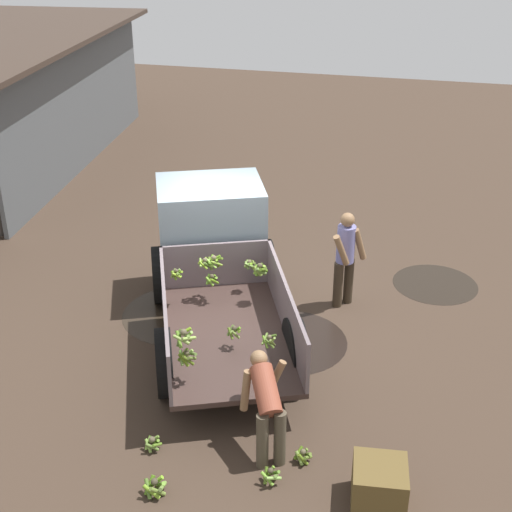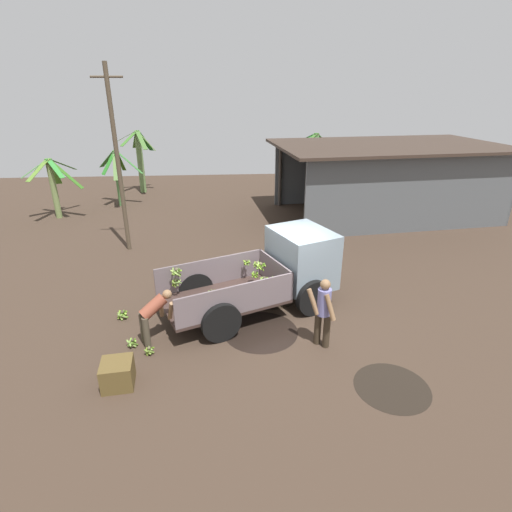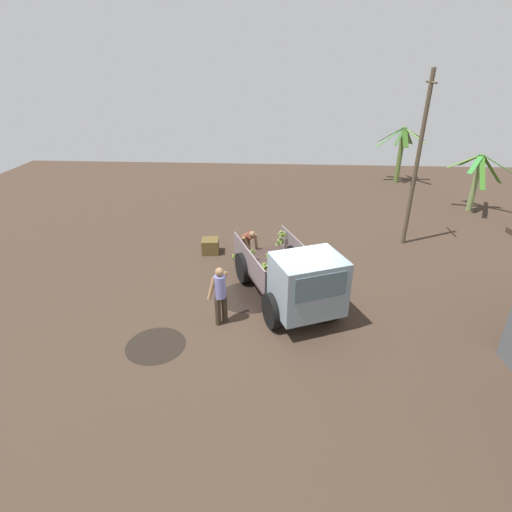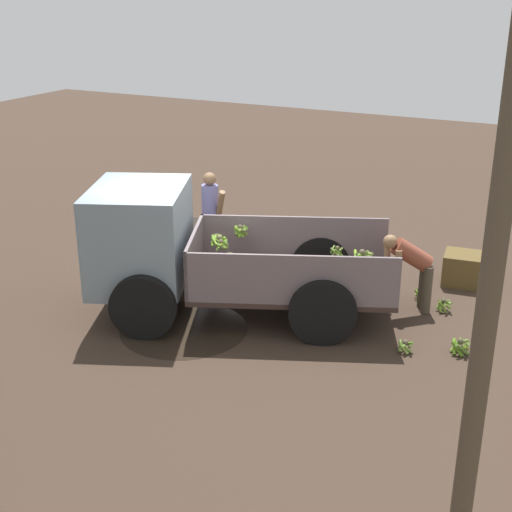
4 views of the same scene
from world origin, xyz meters
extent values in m
plane|color=#3D2E23|center=(0.00, 0.00, 0.00)|extent=(36.00, 36.00, 0.00)
cylinder|color=black|center=(-0.67, -1.11, 0.00)|extent=(1.83, 1.83, 0.01)
cylinder|color=#2C231A|center=(-0.32, 0.83, 0.00)|extent=(1.92, 1.92, 0.01)
cylinder|color=black|center=(1.78, -3.28, 0.00)|extent=(1.51, 1.51, 0.01)
cube|color=#392924|center=(-1.56, -0.36, 0.53)|extent=(3.50, 2.81, 0.08)
cube|color=slate|center=(-1.89, 0.44, 0.94)|extent=(2.83, 1.22, 0.75)
cube|color=slate|center=(-1.22, -1.16, 0.94)|extent=(2.83, 1.22, 0.75)
cube|color=slate|center=(-0.17, 0.22, 0.94)|extent=(0.73, 1.66, 0.75)
cube|color=gray|center=(0.60, 0.54, 1.25)|extent=(1.95, 2.14, 1.52)
cube|color=#4C606B|center=(1.25, 0.81, 1.55)|extent=(0.56, 1.30, 0.67)
cylinder|color=black|center=(0.05, 1.31, 0.49)|extent=(0.99, 0.58, 0.98)
cylinder|color=black|center=(0.76, -0.39, 0.49)|extent=(0.99, 0.58, 0.98)
cylinder|color=black|center=(-2.33, 0.31, 0.49)|extent=(0.99, 0.58, 0.98)
cylinder|color=black|center=(-1.62, -1.39, 0.49)|extent=(0.99, 0.58, 0.98)
sphere|color=brown|center=(-2.01, -1.10, 0.93)|extent=(0.06, 0.06, 0.06)
cylinder|color=olive|center=(-2.06, -1.11, 0.86)|extent=(0.07, 0.14, 0.16)
cylinder|color=#88A348|center=(-2.02, -1.14, 0.86)|extent=(0.14, 0.07, 0.16)
cylinder|color=#84A246|center=(-1.97, -1.13, 0.86)|extent=(0.12, 0.12, 0.16)
cylinder|color=#52732A|center=(-1.93, -1.09, 0.90)|extent=(0.04, 0.18, 0.09)
cylinder|color=olive|center=(-1.99, -1.03, 0.89)|extent=(0.17, 0.07, 0.12)
cylinder|color=olive|center=(-2.05, -1.05, 0.87)|extent=(0.14, 0.13, 0.14)
sphere|color=#4A4230|center=(-0.91, 0.62, 1.15)|extent=(0.07, 0.07, 0.07)
cylinder|color=olive|center=(-0.89, 0.67, 1.10)|extent=(0.15, 0.07, 0.13)
cylinder|color=#59811D|center=(-0.95, 0.65, 1.09)|extent=(0.10, 0.13, 0.14)
cylinder|color=#84AE2C|center=(-0.96, 0.60, 1.10)|extent=(0.09, 0.15, 0.11)
cylinder|color=olive|center=(-0.91, 0.57, 1.09)|extent=(0.14, 0.05, 0.14)
cylinder|color=olive|center=(-0.86, 0.58, 1.11)|extent=(0.12, 0.15, 0.11)
cylinder|color=#7CA546|center=(-0.85, 0.64, 1.10)|extent=(0.09, 0.15, 0.12)
sphere|color=brown|center=(-2.75, -0.18, 1.02)|extent=(0.07, 0.07, 0.07)
cylinder|color=#5E7E1A|center=(-2.82, -0.16, 0.95)|extent=(0.09, 0.18, 0.17)
cylinder|color=#5D7723|center=(-2.80, -0.22, 0.94)|extent=(0.13, 0.16, 0.18)
cylinder|color=olive|center=(-2.77, -0.25, 0.96)|extent=(0.19, 0.08, 0.14)
cylinder|color=olive|center=(-2.69, -0.23, 0.98)|extent=(0.16, 0.18, 0.12)
cylinder|color=#7FA146|center=(-2.69, -0.16, 0.95)|extent=(0.09, 0.18, 0.17)
cylinder|color=olive|center=(-2.72, -0.12, 0.96)|extent=(0.18, 0.13, 0.15)
cylinder|color=olive|center=(-2.79, -0.12, 0.95)|extent=(0.18, 0.12, 0.16)
sphere|color=#4A4230|center=(-0.71, 0.12, 1.02)|extent=(0.07, 0.07, 0.07)
cylinder|color=olive|center=(-0.75, 0.07, 0.96)|extent=(0.15, 0.13, 0.14)
cylinder|color=olive|center=(-0.68, 0.07, 0.95)|extent=(0.14, 0.12, 0.16)
cylinder|color=#76B224|center=(-0.67, 0.14, 0.95)|extent=(0.09, 0.14, 0.16)
cylinder|color=#78B239|center=(-0.72, 0.18, 0.96)|extent=(0.16, 0.04, 0.14)
cylinder|color=olive|center=(-0.77, 0.14, 0.96)|extent=(0.09, 0.16, 0.14)
sphere|color=brown|center=(-2.72, -0.14, 1.31)|extent=(0.09, 0.09, 0.09)
cylinder|color=olive|center=(-2.72, -0.08, 1.21)|extent=(0.17, 0.05, 0.21)
cylinder|color=#6CA22F|center=(-2.76, -0.09, 1.22)|extent=(0.17, 0.14, 0.20)
cylinder|color=olive|center=(-2.82, -0.14, 1.26)|extent=(0.04, 0.23, 0.12)
cylinder|color=#8FAE4D|center=(-2.77, -0.23, 1.26)|extent=(0.22, 0.15, 0.12)
cylinder|color=olive|center=(-2.71, -0.21, 1.22)|extent=(0.19, 0.08, 0.20)
cylinder|color=#789D45|center=(-2.66, -0.17, 1.22)|extent=(0.11, 0.19, 0.20)
cylinder|color=#7AAA23|center=(-2.64, -0.11, 1.25)|extent=(0.13, 0.22, 0.14)
sphere|color=#423B2B|center=(-0.54, -0.60, 1.21)|extent=(0.09, 0.09, 0.09)
cylinder|color=olive|center=(-0.60, -0.63, 1.15)|extent=(0.13, 0.18, 0.15)
cylinder|color=#4E721B|center=(-0.57, -0.67, 1.15)|extent=(0.19, 0.12, 0.14)
cylinder|color=#5A7827|center=(-0.51, -0.67, 1.15)|extent=(0.19, 0.12, 0.14)
cylinder|color=olive|center=(-0.50, -0.62, 1.13)|extent=(0.12, 0.16, 0.18)
cylinder|color=#5A7528|center=(-0.48, -0.56, 1.15)|extent=(0.14, 0.18, 0.14)
cylinder|color=olive|center=(-0.51, -0.55, 1.13)|extent=(0.17, 0.12, 0.17)
cylinder|color=olive|center=(-0.55, -0.55, 1.13)|extent=(0.17, 0.10, 0.17)
cylinder|color=olive|center=(-0.60, -0.58, 1.14)|extent=(0.10, 0.18, 0.16)
sphere|color=brown|center=(-0.56, 0.13, 1.27)|extent=(0.08, 0.08, 0.08)
cylinder|color=olive|center=(-0.62, 0.07, 1.21)|extent=(0.17, 0.18, 0.14)
cylinder|color=olive|center=(-0.55, 0.07, 1.18)|extent=(0.16, 0.06, 0.20)
cylinder|color=#5C7D24|center=(-0.49, 0.08, 1.21)|extent=(0.14, 0.20, 0.13)
cylinder|color=#649723|center=(-0.48, 0.14, 1.21)|extent=(0.08, 0.21, 0.13)
cylinder|color=#609723|center=(-0.54, 0.20, 1.19)|extent=(0.19, 0.10, 0.16)
cylinder|color=olive|center=(-0.60, 0.17, 1.18)|extent=(0.15, 0.13, 0.19)
cylinder|color=#79AB37|center=(-0.64, 0.15, 1.20)|extent=(0.09, 0.21, 0.15)
sphere|color=brown|center=(-0.24, -0.36, 1.10)|extent=(0.07, 0.07, 0.07)
cylinder|color=#577827|center=(-0.26, -0.39, 1.04)|extent=(0.12, 0.10, 0.14)
cylinder|color=#75A825|center=(-0.24, -0.40, 1.04)|extent=(0.12, 0.04, 0.13)
cylinder|color=olive|center=(-0.20, -0.40, 1.06)|extent=(0.13, 0.13, 0.09)
cylinder|color=olive|center=(-0.19, -0.36, 1.04)|extent=(0.05, 0.13, 0.13)
cylinder|color=#57741E|center=(-0.20, -0.32, 1.05)|extent=(0.12, 0.13, 0.12)
cylinder|color=#7A9C43|center=(-0.23, -0.30, 1.05)|extent=(0.14, 0.06, 0.11)
cylinder|color=olive|center=(-0.27, -0.32, 1.04)|extent=(0.12, 0.12, 0.13)
cylinder|color=olive|center=(-0.29, -0.36, 1.06)|extent=(0.05, 0.15, 0.09)
sphere|color=brown|center=(-0.65, 0.24, 1.26)|extent=(0.07, 0.07, 0.07)
cylinder|color=olive|center=(-0.61, 0.30, 1.22)|extent=(0.16, 0.13, 0.09)
cylinder|color=#78A03D|center=(-0.68, 0.31, 1.22)|extent=(0.17, 0.09, 0.10)
cylinder|color=olive|center=(-0.71, 0.25, 1.20)|extent=(0.06, 0.16, 0.13)
cylinder|color=olive|center=(-0.68, 0.19, 1.19)|extent=(0.14, 0.11, 0.15)
cylinder|color=#74AC33|center=(-0.63, 0.17, 1.21)|extent=(0.17, 0.09, 0.11)
cylinder|color=#759C44|center=(-0.61, 0.24, 1.18)|extent=(0.04, 0.13, 0.16)
sphere|color=#453E2C|center=(-1.85, -0.56, 0.89)|extent=(0.07, 0.07, 0.07)
cylinder|color=#577421|center=(-1.89, -0.52, 0.83)|extent=(0.14, 0.13, 0.15)
cylinder|color=#85A84A|center=(-1.89, -0.59, 0.82)|extent=(0.11, 0.13, 0.16)
cylinder|color=#587E1C|center=(-1.84, -0.62, 0.84)|extent=(0.17, 0.07, 0.12)
cylinder|color=#598922|center=(-1.80, -0.57, 0.83)|extent=(0.06, 0.16, 0.15)
cylinder|color=#55732C|center=(-1.83, -0.50, 0.83)|extent=(0.17, 0.09, 0.13)
cube|color=#54585B|center=(10.35, 8.68, 1.55)|extent=(0.64, 5.13, 3.09)
cube|color=#54585B|center=(5.59, 10.72, 1.55)|extent=(9.11, 1.06, 3.09)
cube|color=#54585B|center=(6.11, 5.70, 1.55)|extent=(9.11, 1.06, 3.09)
cube|color=#382B22|center=(5.85, 8.21, 3.15)|extent=(10.52, 6.95, 0.12)
cylinder|color=#3F3833|center=(1.26, 10.06, 1.55)|extent=(0.16, 0.16, 3.09)
cylinder|color=#3F3833|center=(1.74, 5.44, 1.55)|extent=(0.16, 0.16, 3.09)
cylinder|color=#4D4030|center=(-5.05, 4.66, 3.14)|extent=(0.15, 0.15, 6.28)
cylinder|color=#4D4030|center=(-5.05, 4.66, 5.83)|extent=(1.01, 0.07, 0.07)
cylinder|color=olive|center=(-9.09, 8.82, 1.31)|extent=(0.26, 0.26, 2.61)
cube|color=#33671D|center=(-8.41, 8.69, 2.03)|extent=(1.41, 0.49, 1.28)
cube|color=#2E541E|center=(-8.77, 9.45, 2.31)|extent=(0.81, 1.35, 0.72)
cube|color=#4A8229|center=(-9.20, 9.44, 1.98)|extent=(0.53, 1.31, 1.38)
cube|color=#41762D|center=(-9.53, 9.12, 2.34)|extent=(1.00, 0.76, 0.66)
cube|color=#4B7C42|center=(-9.63, 8.61, 2.29)|extent=(1.20, 0.69, 0.76)
cube|color=#567D2C|center=(-9.32, 8.20, 2.30)|extent=(0.68, 1.32, 0.75)
cube|color=#338333|center=(-8.71, 8.46, 2.31)|extent=(0.92, 0.89, 0.72)
cylinder|color=#65854C|center=(-6.11, 13.43, 1.66)|extent=(0.33, 0.33, 3.32)
cube|color=#597835|center=(-5.68, 13.49, 2.82)|extent=(0.90, 0.32, 1.12)
cube|color=#1D661D|center=(-5.86, 13.94, 2.77)|extent=(0.76, 1.14, 1.21)
cube|color=#45702C|center=(-6.29, 13.73, 2.88)|extent=(0.54, 0.71, 1.00)
cube|color=#365020|center=(-6.68, 13.42, 3.09)|extent=(1.15, 0.21, 0.58)
cube|color=#3C6F28|center=(-6.46, 13.00, 3.02)|extent=(0.90, 1.03, 0.73)
cube|color=#41682D|center=(-5.78, 12.65, 2.97)|extent=(0.88, 1.66, 0.81)
cylinder|color=#54693B|center=(3.84, 13.99, 1.52)|extent=(0.35, 0.35, 3.04)
cube|color=#497B37|center=(4.36, 13.94, 2.73)|extent=(1.08, 0.36, 0.76)
cube|color=#577436|center=(4.24, 14.35, 2.66)|extent=(1.01, 0.93, 0.88)
cube|color=#4A7C30|center=(3.87, 14.51, 2.54)|extent=(0.33, 1.07, 1.13)
cube|color=#21691A|center=(3.24, 14.54, 2.71)|extent=(1.40, 1.32, 0.79)
cube|color=#2B802C|center=(3.02, 14.03, 2.62)|extent=(1.66, 0.27, 0.97)
cube|color=#3B6C29|center=(3.44, 13.58, 2.81)|extent=(0.94, 0.97, 0.59)
cube|color=#3C7935|center=(3.76, 13.44, 2.46)|extent=(0.45, 1.16, 1.28)
cube|color=#4A602D|center=(4.15, 13.65, 2.45)|extent=(0.83, 0.87, 1.31)
cylinder|color=#4E7E41|center=(-6.68, 10.74, 1.34)|extent=(0.33, 0.33, 2.67)
cube|color=#3C7D37|center=(-6.09, 10.71, 2.16)|extent=(1.20, 0.26, 1.15)
cube|color=#325918|center=(-6.62, 11.14, 2.16)|extent=(0.31, 0.85, 1.13)
cube|color=#377431|center=(-7.18, 11.11, 2.26)|extent=(1.16, 0.98, 0.94)
cube|color=#2A7C24|center=(-6.97, 10.46, 2.19)|extent=(0.79, 0.77, 1.08)
cube|color=#54773C|center=(-6.61, 10.23, 2.10)|extent=(0.40, 1.07, 1.26)
cylinder|color=#362B1E|center=(0.78, -1.83, 0.41)|extent=(0.23, 0.23, 0.82)
cylinder|color=#362B1E|center=(0.60, -1.68, 0.41)|extent=(0.23, 0.23, 0.82)
cylinder|color=#7472AF|center=(0.69, -1.75, 1.14)|extent=(0.43, 0.43, 0.64)
sphere|color=#8C6746|center=(0.68, -1.76, 1.58)|extent=(0.23, 0.23, 0.23)
cylinder|color=#8C6746|center=(0.77, -1.97, 1.12)|extent=(0.30, 0.29, 0.60)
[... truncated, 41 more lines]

